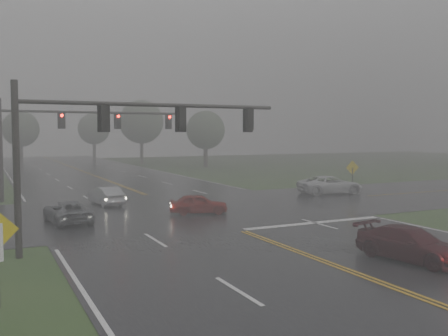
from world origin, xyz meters
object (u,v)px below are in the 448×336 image
sedan_silver (106,205)px  sedan_maroon (411,261)px  signal_gantry_near (106,134)px  signal_gantry_far (65,129)px  pickup_white (330,194)px  car_grey (68,223)px  sedan_red (199,214)px

sedan_silver → sedan_maroon: bearing=101.7°
signal_gantry_near → signal_gantry_far: signal_gantry_far is taller
sedan_maroon → pickup_white: 20.74m
pickup_white → signal_gantry_far: signal_gantry_far is taller
sedan_maroon → pickup_white: pickup_white is taller
car_grey → sedan_maroon: bearing=121.6°
car_grey → signal_gantry_near: bearing=89.8°
signal_gantry_near → car_grey: bearing=94.8°
sedan_red → signal_gantry_near: size_ratio=0.30×
sedan_silver → pickup_white: size_ratio=0.72×
signal_gantry_far → sedan_red: bearing=-60.8°
sedan_red → signal_gantry_near: signal_gantry_near is taller
sedan_maroon → sedan_silver: 20.86m
sedan_maroon → signal_gantry_near: signal_gantry_near is taller
pickup_white → signal_gantry_far: bearing=81.0°
sedan_maroon → car_grey: (-10.37, 13.95, 0.00)m
sedan_maroon → sedan_silver: (-7.03, 19.64, 0.00)m
car_grey → pickup_white: bearing=-174.0°
sedan_red → sedan_silver: size_ratio=0.93×
sedan_red → pickup_white: bearing=-53.4°
signal_gantry_near → signal_gantry_far: (0.89, 17.29, 0.34)m
car_grey → signal_gantry_near: signal_gantry_near is taller
sedan_red → sedan_silver: bearing=52.3°
sedan_silver → signal_gantry_near: size_ratio=0.33×
sedan_silver → signal_gantry_far: signal_gantry_far is taller
sedan_maroon → sedan_silver: bearing=98.4°
sedan_silver → signal_gantry_far: (-1.85, 4.64, 5.09)m
sedan_silver → signal_gantry_far: size_ratio=0.27×
sedan_red → sedan_silver: sedan_silver is taller
pickup_white → signal_gantry_near: 23.39m
car_grey → signal_gantry_far: signal_gantry_far is taller
sedan_red → signal_gantry_far: signal_gantry_far is taller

